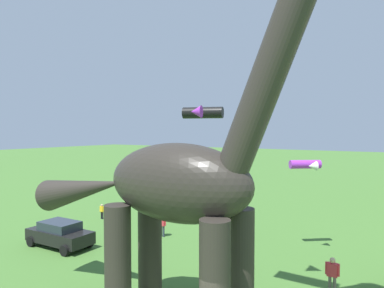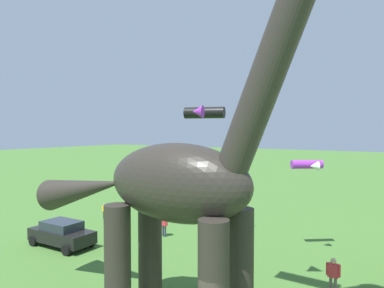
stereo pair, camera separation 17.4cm
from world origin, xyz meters
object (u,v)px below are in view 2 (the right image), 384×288
at_px(person_watching_child, 104,210).
at_px(person_vendor_side, 333,273).
at_px(person_strolling_adult, 164,223).
at_px(kite_near_low, 308,165).
at_px(parked_sedan_left, 62,233).
at_px(kite_apex, 203,113).
at_px(dinosaur_sculpture, 175,183).

bearing_deg(person_watching_child, person_vendor_side, -125.07).
bearing_deg(person_strolling_adult, kite_near_low, -98.54).
height_order(parked_sedan_left, person_strolling_adult, parked_sedan_left).
bearing_deg(kite_apex, kite_near_low, 12.52).
height_order(person_vendor_side, kite_apex, kite_apex).
distance_m(person_watching_child, kite_apex, 12.11).
xyz_separation_m(person_watching_child, person_strolling_adult, (6.91, -1.22, 0.18)).
bearing_deg(parked_sedan_left, kite_near_low, 27.45).
bearing_deg(kite_near_low, kite_apex, -167.48).
bearing_deg(person_watching_child, kite_near_low, -109.55).
bearing_deg(dinosaur_sculpture, kite_near_low, 100.23).
height_order(dinosaur_sculpture, person_watching_child, dinosaur_sculpture).
xyz_separation_m(dinosaur_sculpture, person_vendor_side, (4.41, 5.40, -4.19)).
distance_m(person_watching_child, person_strolling_adult, 7.02).
distance_m(parked_sedan_left, kite_near_low, 15.22).
height_order(person_watching_child, person_vendor_side, person_vendor_side).
height_order(parked_sedan_left, kite_near_low, kite_near_low).
bearing_deg(kite_near_low, person_watching_child, -177.11).
bearing_deg(kite_near_low, dinosaur_sculpture, -101.15).
distance_m(dinosaur_sculpture, parked_sedan_left, 12.08).
bearing_deg(parked_sedan_left, person_strolling_adult, 50.17).
bearing_deg(person_watching_child, parked_sedan_left, -177.25).
bearing_deg(kite_near_low, parked_sedan_left, -151.31).
relative_size(dinosaur_sculpture, parked_sedan_left, 3.37).
distance_m(dinosaur_sculpture, kite_apex, 10.27).
bearing_deg(parked_sedan_left, person_watching_child, 113.95).
relative_size(dinosaur_sculpture, person_watching_child, 12.03).
relative_size(person_vendor_side, person_strolling_adult, 1.09).
relative_size(parked_sedan_left, person_watching_child, 3.57).
xyz_separation_m(person_watching_child, kite_apex, (9.52, -0.59, 7.45)).
relative_size(person_strolling_adult, kite_apex, 0.55).
bearing_deg(person_vendor_side, kite_near_low, -10.13).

